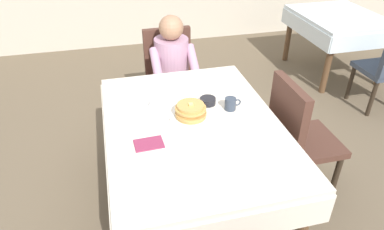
# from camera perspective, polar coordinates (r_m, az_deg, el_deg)

# --- Properties ---
(ground_plane) EXTENTS (14.00, 14.00, 0.00)m
(ground_plane) POSITION_cam_1_polar(r_m,az_deg,el_deg) (2.73, 0.13, -14.22)
(ground_plane) COLOR brown
(dining_table_main) EXTENTS (1.12, 1.52, 0.74)m
(dining_table_main) POSITION_cam_1_polar(r_m,az_deg,el_deg) (2.30, 0.15, -3.14)
(dining_table_main) COLOR silver
(dining_table_main) RESTS_ON ground
(chair_diner) EXTENTS (0.44, 0.45, 0.93)m
(chair_diner) POSITION_cam_1_polar(r_m,az_deg,el_deg) (3.35, -3.61, 6.88)
(chair_diner) COLOR #4C2D23
(chair_diner) RESTS_ON ground
(diner_person) EXTENTS (0.40, 0.43, 1.12)m
(diner_person) POSITION_cam_1_polar(r_m,az_deg,el_deg) (3.16, -3.15, 7.93)
(diner_person) COLOR #B2849E
(diner_person) RESTS_ON ground
(chair_right_side) EXTENTS (0.45, 0.44, 0.93)m
(chair_right_side) POSITION_cam_1_polar(r_m,az_deg,el_deg) (2.63, 16.69, -2.74)
(chair_right_side) COLOR #4C2D23
(chair_right_side) RESTS_ON ground
(plate_breakfast) EXTENTS (0.28, 0.28, 0.02)m
(plate_breakfast) POSITION_cam_1_polar(r_m,az_deg,el_deg) (2.28, -0.29, -0.36)
(plate_breakfast) COLOR white
(plate_breakfast) RESTS_ON dining_table_main
(breakfast_stack) EXTENTS (0.21, 0.21, 0.10)m
(breakfast_stack) POSITION_cam_1_polar(r_m,az_deg,el_deg) (2.26, -0.26, 0.70)
(breakfast_stack) COLOR tan
(breakfast_stack) RESTS_ON plate_breakfast
(cup_coffee) EXTENTS (0.11, 0.08, 0.08)m
(cup_coffee) POSITION_cam_1_polar(r_m,az_deg,el_deg) (2.37, 6.30, 1.82)
(cup_coffee) COLOR #333D4C
(cup_coffee) RESTS_ON dining_table_main
(bowl_butter) EXTENTS (0.11, 0.11, 0.04)m
(bowl_butter) POSITION_cam_1_polar(r_m,az_deg,el_deg) (2.43, 2.58, 2.30)
(bowl_butter) COLOR black
(bowl_butter) RESTS_ON dining_table_main
(syrup_pitcher) EXTENTS (0.08, 0.08, 0.07)m
(syrup_pitcher) POSITION_cam_1_polar(r_m,az_deg,el_deg) (2.39, -6.48, 1.97)
(syrup_pitcher) COLOR silver
(syrup_pitcher) RESTS_ON dining_table_main
(fork_left_of_plate) EXTENTS (0.03, 0.18, 0.00)m
(fork_left_of_plate) POSITION_cam_1_polar(r_m,az_deg,el_deg) (2.24, -4.89, -1.40)
(fork_left_of_plate) COLOR silver
(fork_left_of_plate) RESTS_ON dining_table_main
(knife_right_of_plate) EXTENTS (0.01, 0.20, 0.00)m
(knife_right_of_plate) POSITION_cam_1_polar(r_m,az_deg,el_deg) (2.32, 4.40, -0.12)
(knife_right_of_plate) COLOR silver
(knife_right_of_plate) RESTS_ON dining_table_main
(spoon_near_edge) EXTENTS (0.15, 0.04, 0.00)m
(spoon_near_edge) POSITION_cam_1_polar(r_m,az_deg,el_deg) (2.01, 0.92, -5.93)
(spoon_near_edge) COLOR silver
(spoon_near_edge) RESTS_ON dining_table_main
(napkin_folded) EXTENTS (0.17, 0.13, 0.01)m
(napkin_folded) POSITION_cam_1_polar(r_m,az_deg,el_deg) (2.08, -7.03, -4.65)
(napkin_folded) COLOR #8C2D4C
(napkin_folded) RESTS_ON dining_table_main
(background_table_far) EXTENTS (0.92, 1.12, 0.74)m
(background_table_far) POSITION_cam_1_polar(r_m,az_deg,el_deg) (4.69, 22.67, 13.43)
(background_table_far) COLOR silver
(background_table_far) RESTS_ON ground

